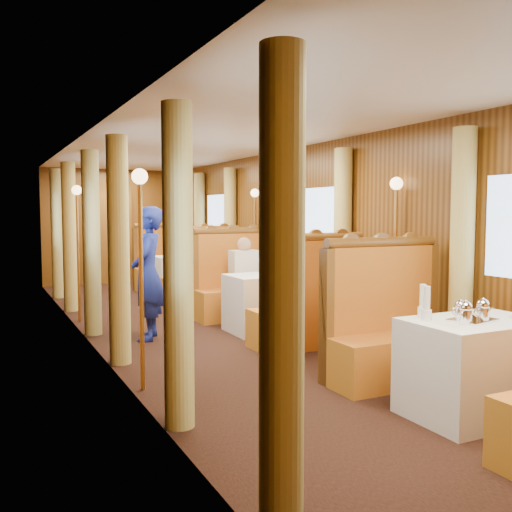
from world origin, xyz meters
TOP-DOWN VIEW (x-y plane):
  - floor at (0.00, 0.00)m, footprint 3.00×12.00m
  - ceiling at (0.00, 0.00)m, footprint 3.00×12.00m
  - wall_far at (0.00, 6.00)m, footprint 3.00×0.01m
  - wall_left at (-1.50, 0.00)m, footprint 0.01×12.00m
  - wall_right at (1.50, 0.00)m, footprint 0.01×12.00m
  - doorway_far at (0.00, 5.97)m, footprint 0.80×0.04m
  - table_near at (0.75, -3.50)m, footprint 1.05×0.72m
  - banquette_near_aft at (0.75, -2.49)m, footprint 1.30×0.55m
  - table_mid at (0.75, 0.00)m, footprint 1.05×0.72m
  - banquette_mid_fwd at (0.75, -1.01)m, footprint 1.30×0.55m
  - banquette_mid_aft at (0.75, 1.01)m, footprint 1.30×0.55m
  - table_far at (0.75, 3.50)m, footprint 1.05×0.72m
  - banquette_far_fwd at (0.75, 2.49)m, footprint 1.30×0.55m
  - banquette_far_aft at (0.75, 4.51)m, footprint 1.30×0.55m
  - tea_tray at (0.69, -3.52)m, footprint 0.39×0.33m
  - teapot_left at (0.54, -3.59)m, footprint 0.20×0.18m
  - teapot_right at (0.72, -3.59)m, footprint 0.17×0.13m
  - teapot_back at (0.62, -3.46)m, footprint 0.16×0.13m
  - cup_inboard at (0.37, -3.36)m, footprint 0.08×0.08m
  - cup_outboard at (0.43, -3.25)m, footprint 0.08×0.08m
  - rose_vase_mid at (0.71, 0.02)m, footprint 0.06×0.06m
  - rose_vase_far at (0.78, 3.47)m, footprint 0.06×0.06m
  - window_left_near at (-1.49, -3.50)m, footprint 0.01×1.20m
  - curtain_left_near_a at (-1.38, -4.28)m, footprint 0.22×0.22m
  - curtain_left_near_b at (-1.38, -2.72)m, footprint 0.22×0.22m
  - curtain_right_near_b at (1.38, -2.72)m, footprint 0.22×0.22m
  - window_left_mid at (-1.49, 0.00)m, footprint 0.01×1.20m
  - curtain_left_mid_a at (-1.38, -0.78)m, footprint 0.22×0.22m
  - curtain_left_mid_b at (-1.38, 0.78)m, footprint 0.22×0.22m
  - window_right_mid at (1.49, 0.00)m, footprint 0.01×1.20m
  - curtain_right_mid_a at (1.38, -0.78)m, footprint 0.22×0.22m
  - curtain_right_mid_b at (1.38, 0.78)m, footprint 0.22×0.22m
  - window_left_far at (-1.49, 3.50)m, footprint 0.01×1.20m
  - curtain_left_far_a at (-1.38, 2.72)m, footprint 0.22×0.22m
  - curtain_left_far_b at (-1.38, 4.28)m, footprint 0.22×0.22m
  - window_right_far at (1.49, 3.50)m, footprint 0.01×1.20m
  - curtain_right_far_a at (1.38, 2.72)m, footprint 0.22×0.22m
  - curtain_right_far_b at (1.38, 4.28)m, footprint 0.22×0.22m
  - sconce_left_fore at (-1.40, -1.75)m, footprint 0.14×0.14m
  - sconce_right_fore at (1.40, -1.75)m, footprint 0.14×0.14m
  - sconce_left_aft at (-1.40, 1.75)m, footprint 0.14×0.14m
  - sconce_right_aft at (1.40, 1.75)m, footprint 0.14×0.14m
  - steward at (-0.82, 0.20)m, footprint 0.59×0.70m
  - passenger at (0.75, 0.73)m, footprint 0.40×0.44m

SIDE VIEW (x-z plane):
  - floor at x=0.00m, z-range -0.01..0.01m
  - table_near at x=0.75m, z-range 0.00..0.75m
  - table_mid at x=0.75m, z-range 0.00..0.75m
  - table_far at x=0.75m, z-range 0.00..0.75m
  - banquette_near_aft at x=0.75m, z-range -0.25..1.09m
  - banquette_mid_fwd at x=0.75m, z-range -0.25..1.09m
  - banquette_mid_aft at x=0.75m, z-range -0.25..1.09m
  - banquette_far_fwd at x=0.75m, z-range -0.25..1.09m
  - banquette_far_aft at x=0.75m, z-range -0.25..1.09m
  - passenger at x=0.75m, z-range 0.36..1.12m
  - tea_tray at x=0.69m, z-range 0.75..0.76m
  - teapot_back at x=0.62m, z-range 0.75..0.87m
  - teapot_left at x=0.54m, z-range 0.75..0.88m
  - teapot_right at x=0.72m, z-range 0.75..0.88m
  - steward at x=-0.82m, z-range 0.00..1.64m
  - cup_inboard at x=0.37m, z-range 0.72..0.99m
  - cup_outboard at x=0.43m, z-range 0.72..0.99m
  - rose_vase_mid at x=0.71m, z-range 0.75..1.11m
  - rose_vase_far at x=0.78m, z-range 0.75..1.11m
  - doorway_far at x=0.00m, z-range 0.00..2.00m
  - curtain_left_near_a at x=-1.38m, z-range 0.00..2.35m
  - curtain_left_near_b at x=-1.38m, z-range 0.00..2.35m
  - curtain_right_near_b at x=1.38m, z-range 0.00..2.35m
  - curtain_left_mid_a at x=-1.38m, z-range 0.00..2.35m
  - curtain_left_mid_b at x=-1.38m, z-range 0.00..2.35m
  - curtain_right_mid_a at x=1.38m, z-range 0.00..2.35m
  - curtain_right_mid_b at x=1.38m, z-range 0.00..2.35m
  - curtain_left_far_a at x=-1.38m, z-range 0.00..2.35m
  - curtain_left_far_b at x=-1.38m, z-range 0.00..2.35m
  - curtain_right_far_a at x=1.38m, z-range 0.00..2.35m
  - curtain_right_far_b at x=1.38m, z-range 0.00..2.35m
  - wall_far at x=0.00m, z-range 0.00..2.50m
  - wall_left at x=-1.50m, z-range 0.00..2.50m
  - wall_right at x=1.50m, z-range 0.00..2.50m
  - sconce_left_fore at x=-1.40m, z-range 0.41..2.36m
  - sconce_right_fore at x=1.40m, z-range 0.41..2.36m
  - sconce_left_aft at x=-1.40m, z-range 0.41..2.36m
  - sconce_right_aft at x=1.40m, z-range 0.41..2.36m
  - window_left_near at x=-1.49m, z-range 1.00..1.90m
  - window_left_mid at x=-1.49m, z-range 1.00..1.90m
  - window_right_mid at x=1.49m, z-range 1.00..1.90m
  - window_left_far at x=-1.49m, z-range 1.00..1.90m
  - window_right_far at x=1.49m, z-range 1.00..1.90m
  - ceiling at x=0.00m, z-range 2.49..2.51m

